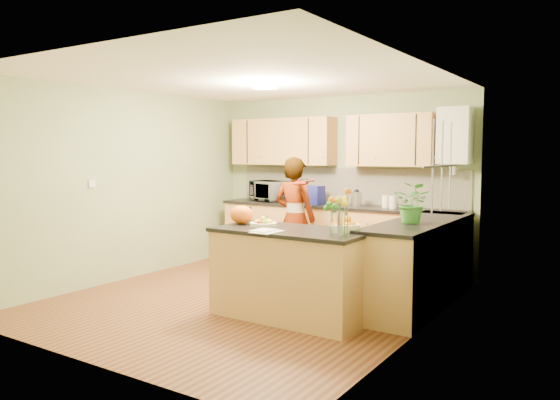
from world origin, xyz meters
The scene contains 28 objects.
floor centered at (0.00, 0.00, 0.00)m, with size 4.50×4.50×0.00m, color #512817.
ceiling centered at (0.00, 0.00, 2.50)m, with size 4.00×4.50×0.02m, color white.
wall_back centered at (0.00, 2.25, 1.25)m, with size 4.00×0.02×2.50m, color gray.
wall_front centered at (0.00, -2.25, 1.25)m, with size 4.00×0.02×2.50m, color gray.
wall_left centered at (-2.00, 0.00, 1.25)m, with size 0.02×4.50×2.50m, color gray.
wall_right centered at (2.00, 0.00, 1.25)m, with size 0.02×4.50×2.50m, color gray.
back_counter centered at (0.10, 1.95, 0.47)m, with size 3.64×0.62×0.94m.
right_counter centered at (1.70, 0.85, 0.47)m, with size 0.62×2.24×0.94m.
splashback centered at (0.10, 2.23, 1.20)m, with size 3.60×0.02×0.52m, color silver.
upper_cabinets centered at (-0.18, 2.08, 1.85)m, with size 3.20×0.34×0.70m.
boiler centered at (1.70, 2.09, 1.90)m, with size 0.40×0.30×0.86m.
window_right centered at (1.99, 0.60, 1.55)m, with size 0.01×1.30×1.05m.
light_switch centered at (-1.99, -0.60, 1.30)m, with size 0.02×0.09×0.09m, color white.
ceiling_lamp centered at (0.00, 0.30, 2.46)m, with size 0.30×0.30×0.07m.
peninsula_island centered at (0.74, -0.30, 0.46)m, with size 1.59×0.81×0.91m.
fruit_dish centered at (0.39, -0.30, 0.95)m, with size 0.28×0.28×0.10m.
orange_bowl centered at (1.29, -0.15, 0.97)m, with size 0.25×0.25×0.15m.
flower_vase centered at (1.34, -0.48, 1.25)m, with size 0.27×0.27×0.51m.
orange_bag centered at (0.07, -0.25, 1.01)m, with size 0.27×0.23×0.20m, color orange.
papers centered at (0.64, -0.60, 0.92)m, with size 0.23×0.31×0.01m, color white.
violinist centered at (-0.10, 1.14, 0.81)m, with size 0.59×0.39×1.63m, color #EDB791.
violin centered at (0.10, 0.92, 1.30)m, with size 0.53×0.21×0.11m, color #4B1004, non-canonical shape.
microwave centered at (-1.09, 1.98, 1.09)m, with size 0.56×0.38×0.31m, color white.
blue_box centered at (-0.30, 1.92, 1.07)m, with size 0.33×0.24×0.26m, color navy.
kettle centered at (0.42, 1.92, 1.05)m, with size 0.15×0.15×0.28m.
jar_cream centered at (0.83, 1.99, 1.02)m, with size 0.11×0.11×0.17m, color #FCF2C9.
jar_white centered at (0.96, 1.91, 1.03)m, with size 0.11×0.11×0.17m, color white.
potted_plant centered at (1.70, 0.58, 1.16)m, with size 0.39×0.34×0.44m, color #347E2A.
Camera 1 is at (3.64, -4.97, 1.69)m, focal length 35.00 mm.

